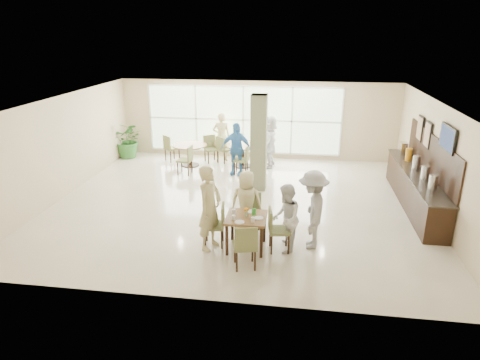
# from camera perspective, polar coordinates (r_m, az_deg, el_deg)

# --- Properties ---
(ground) EXTENTS (10.00, 10.00, 0.00)m
(ground) POSITION_cam_1_polar(r_m,az_deg,el_deg) (11.76, -0.13, -3.08)
(ground) COLOR beige
(ground) RESTS_ON ground
(room_shell) EXTENTS (10.00, 10.00, 10.00)m
(room_shell) POSITION_cam_1_polar(r_m,az_deg,el_deg) (11.22, -0.14, 4.98)
(room_shell) COLOR white
(room_shell) RESTS_ON ground
(window_bank) EXTENTS (7.00, 0.04, 7.00)m
(window_bank) POSITION_cam_1_polar(r_m,az_deg,el_deg) (15.66, 0.43, 8.02)
(window_bank) COLOR silver
(window_bank) RESTS_ON ground
(column) EXTENTS (0.45, 0.45, 2.80)m
(column) POSITION_cam_1_polar(r_m,az_deg,el_deg) (12.40, 2.51, 4.93)
(column) COLOR #67704E
(column) RESTS_ON ground
(main_table) EXTENTS (0.86, 0.86, 0.75)m
(main_table) POSITION_cam_1_polar(r_m,az_deg,el_deg) (9.16, 0.84, -5.50)
(main_table) COLOR brown
(main_table) RESTS_ON ground
(round_table_left) EXTENTS (1.18, 1.18, 0.75)m
(round_table_left) POSITION_cam_1_polar(r_m,az_deg,el_deg) (14.93, -6.70, 4.11)
(round_table_left) COLOR brown
(round_table_left) RESTS_ON ground
(round_table_right) EXTENTS (1.15, 1.15, 0.75)m
(round_table_right) POSITION_cam_1_polar(r_m,az_deg,el_deg) (14.75, 0.39, 4.03)
(round_table_right) COLOR brown
(round_table_right) RESTS_ON ground
(chairs_main_table) EXTENTS (1.94, 2.01, 0.95)m
(chairs_main_table) POSITION_cam_1_polar(r_m,az_deg,el_deg) (9.22, 1.05, -6.48)
(chairs_main_table) COLOR olive
(chairs_main_table) RESTS_ON ground
(chairs_table_left) EXTENTS (2.06, 2.01, 0.95)m
(chairs_table_left) POSITION_cam_1_polar(r_m,az_deg,el_deg) (14.97, -6.77, 3.70)
(chairs_table_left) COLOR olive
(chairs_table_left) RESTS_ON ground
(chairs_table_right) EXTENTS (2.02, 1.88, 0.95)m
(chairs_table_right) POSITION_cam_1_polar(r_m,az_deg,el_deg) (14.79, 0.41, 3.64)
(chairs_table_right) COLOR olive
(chairs_table_right) RESTS_ON ground
(tabletop_clutter) EXTENTS (0.70, 0.78, 0.21)m
(tabletop_clutter) POSITION_cam_1_polar(r_m,az_deg,el_deg) (9.06, 0.76, -4.65)
(tabletop_clutter) COLOR white
(tabletop_clutter) RESTS_ON main_table
(buffet_counter) EXTENTS (0.64, 4.70, 1.95)m
(buffet_counter) POSITION_cam_1_polar(r_m,az_deg,el_deg) (12.33, 22.39, -0.78)
(buffet_counter) COLOR black
(buffet_counter) RESTS_ON ground
(wall_tv) EXTENTS (0.06, 1.00, 0.58)m
(wall_tv) POSITION_cam_1_polar(r_m,az_deg,el_deg) (10.95, 25.97, 5.04)
(wall_tv) COLOR black
(wall_tv) RESTS_ON ground
(framed_art_a) EXTENTS (0.05, 0.55, 0.70)m
(framed_art_a) POSITION_cam_1_polar(r_m,az_deg,el_deg) (12.51, 23.74, 5.54)
(framed_art_a) COLOR black
(framed_art_a) RESTS_ON ground
(framed_art_b) EXTENTS (0.05, 0.55, 0.70)m
(framed_art_b) POSITION_cam_1_polar(r_m,az_deg,el_deg) (13.26, 22.89, 6.37)
(framed_art_b) COLOR black
(framed_art_b) RESTS_ON ground
(potted_plant) EXTENTS (1.27, 1.27, 1.34)m
(potted_plant) POSITION_cam_1_polar(r_m,az_deg,el_deg) (16.30, -14.64, 5.21)
(potted_plant) COLOR #2E6C2B
(potted_plant) RESTS_ON ground
(teen_left) EXTENTS (0.66, 0.79, 1.86)m
(teen_left) POSITION_cam_1_polar(r_m,az_deg,el_deg) (9.10, -4.07, -3.75)
(teen_left) COLOR #CCC088
(teen_left) RESTS_ON ground
(teen_far) EXTENTS (0.76, 0.45, 1.50)m
(teen_far) POSITION_cam_1_polar(r_m,az_deg,el_deg) (9.85, 0.87, -2.97)
(teen_far) COLOR #CCC088
(teen_far) RESTS_ON ground
(teen_right) EXTENTS (0.57, 0.73, 1.50)m
(teen_right) POSITION_cam_1_polar(r_m,az_deg,el_deg) (9.09, 6.12, -5.11)
(teen_right) COLOR white
(teen_right) RESTS_ON ground
(teen_standing) EXTENTS (0.65, 1.13, 1.74)m
(teen_standing) POSITION_cam_1_polar(r_m,az_deg,el_deg) (9.28, 9.64, -3.93)
(teen_standing) COLOR #9E9FA1
(teen_standing) RESTS_ON ground
(adult_a) EXTENTS (1.06, 0.68, 1.72)m
(adult_a) POSITION_cam_1_polar(r_m,az_deg,el_deg) (13.83, -0.53, 4.17)
(adult_a) COLOR #4183C3
(adult_a) RESTS_ON ground
(adult_b) EXTENTS (0.88, 1.71, 1.78)m
(adult_b) POSITION_cam_1_polar(r_m,az_deg,el_deg) (14.69, 3.94, 5.15)
(adult_b) COLOR white
(adult_b) RESTS_ON ground
(adult_standing) EXTENTS (0.70, 0.52, 1.76)m
(adult_standing) POSITION_cam_1_polar(r_m,az_deg,el_deg) (15.35, -2.48, 5.78)
(adult_standing) COLOR #CCC088
(adult_standing) RESTS_ON ground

